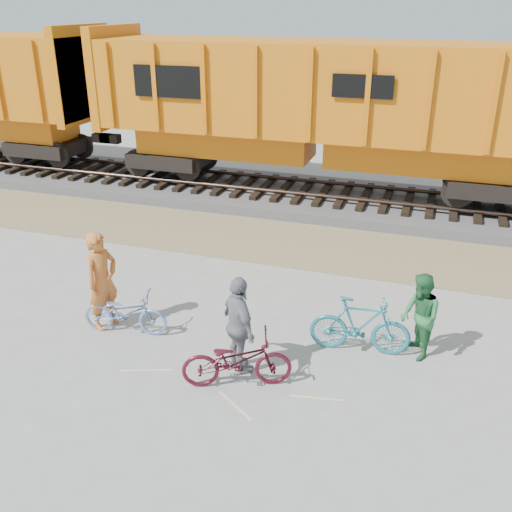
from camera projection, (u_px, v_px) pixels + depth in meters
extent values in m
plane|color=#9E9E99|center=(217.00, 356.00, 10.30)|extent=(120.00, 120.00, 0.00)
cube|color=#927F5B|center=(295.00, 244.00, 15.05)|extent=(120.00, 3.00, 0.02)
cube|color=slate|center=(324.00, 199.00, 18.03)|extent=(120.00, 4.00, 0.30)
cube|color=black|center=(140.00, 174.00, 19.82)|extent=(0.22, 2.60, 0.12)
cube|color=black|center=(324.00, 192.00, 17.94)|extent=(0.22, 2.60, 0.12)
cylinder|color=#382821|center=(319.00, 196.00, 17.27)|extent=(120.00, 0.12, 0.12)
cylinder|color=#382821|center=(329.00, 183.00, 18.52)|extent=(120.00, 0.12, 0.12)
cube|color=#CC6B0C|center=(83.00, 74.00, 19.01)|extent=(0.30, 3.06, 3.10)
cube|color=black|center=(318.00, 174.00, 17.76)|extent=(11.20, 2.20, 0.80)
cube|color=#C76B0E|center=(319.00, 147.00, 17.42)|extent=(11.76, 1.65, 0.90)
cube|color=#C76B0E|center=(322.00, 88.00, 16.70)|extent=(14.00, 3.00, 2.60)
cube|color=#CC6B0C|center=(117.00, 76.00, 18.64)|extent=(0.30, 3.06, 3.10)
cube|color=black|center=(168.00, 82.00, 16.46)|extent=(2.20, 0.04, 0.90)
imported|color=#6F8BC5|center=(125.00, 312.00, 10.88)|extent=(1.72, 0.84, 0.87)
imported|color=teal|center=(360.00, 326.00, 10.23)|extent=(1.85, 0.71, 1.08)
imported|color=#4E111C|center=(237.00, 360.00, 9.35)|extent=(1.92, 1.27, 0.95)
imported|color=#C6692A|center=(102.00, 281.00, 10.88)|extent=(0.64, 0.81, 1.96)
imported|color=#296D39|center=(420.00, 317.00, 10.01)|extent=(0.88, 0.96, 1.59)
imported|color=gray|center=(239.00, 326.00, 9.55)|extent=(1.04, 1.05, 1.78)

